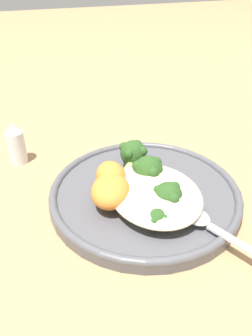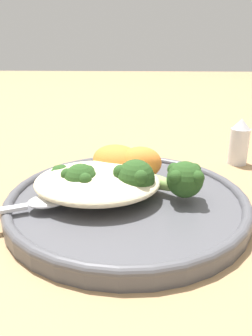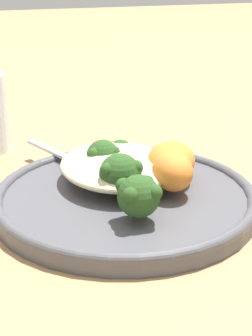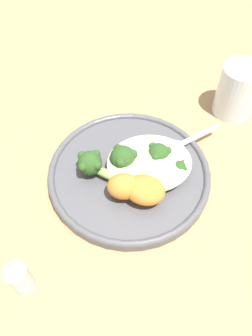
# 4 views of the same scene
# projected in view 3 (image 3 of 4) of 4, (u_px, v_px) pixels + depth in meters

# --- Properties ---
(ground_plane) EXTENTS (4.00, 4.00, 0.00)m
(ground_plane) POSITION_uv_depth(u_px,v_px,m) (129.00, 214.00, 0.59)
(ground_plane) COLOR #9E7A51
(plate) EXTENTS (0.28, 0.28, 0.02)m
(plate) POSITION_uv_depth(u_px,v_px,m) (128.00, 197.00, 0.60)
(plate) COLOR #4C4C51
(plate) RESTS_ON ground_plane
(quinoa_mound) EXTENTS (0.14, 0.12, 0.03)m
(quinoa_mound) POSITION_uv_depth(u_px,v_px,m) (114.00, 166.00, 0.62)
(quinoa_mound) COLOR beige
(quinoa_mound) RESTS_ON plate
(broccoli_stalk_0) EXTENTS (0.10, 0.05, 0.03)m
(broccoli_stalk_0) POSITION_uv_depth(u_px,v_px,m) (131.00, 158.00, 0.65)
(broccoli_stalk_0) COLOR #8EB25B
(broccoli_stalk_0) RESTS_ON plate
(broccoli_stalk_1) EXTENTS (0.10, 0.10, 0.04)m
(broccoli_stalk_1) POSITION_uv_depth(u_px,v_px,m) (117.00, 161.00, 0.62)
(broccoli_stalk_1) COLOR #8EB25B
(broccoli_stalk_1) RESTS_ON plate
(broccoli_stalk_2) EXTENTS (0.05, 0.10, 0.04)m
(broccoli_stalk_2) POSITION_uv_depth(u_px,v_px,m) (124.00, 174.00, 0.57)
(broccoli_stalk_2) COLOR #8EB25B
(broccoli_stalk_2) RESTS_ON plate
(broccoli_stalk_3) EXTENTS (0.10, 0.08, 0.04)m
(broccoli_stalk_3) POSITION_uv_depth(u_px,v_px,m) (142.00, 193.00, 0.54)
(broccoli_stalk_3) COLOR #8EB25B
(broccoli_stalk_3) RESTS_ON plate
(sweet_potato_chunk_0) EXTENTS (0.08, 0.08, 0.04)m
(sweet_potato_chunk_0) POSITION_uv_depth(u_px,v_px,m) (171.00, 161.00, 0.61)
(sweet_potato_chunk_0) COLOR orange
(sweet_potato_chunk_0) RESTS_ON plate
(sweet_potato_chunk_1) EXTENTS (0.06, 0.05, 0.04)m
(sweet_potato_chunk_1) POSITION_uv_depth(u_px,v_px,m) (173.00, 172.00, 0.58)
(sweet_potato_chunk_1) COLOR orange
(sweet_potato_chunk_1) RESTS_ON plate
(spoon) EXTENTS (0.12, 0.07, 0.01)m
(spoon) POSITION_uv_depth(u_px,v_px,m) (72.00, 159.00, 0.66)
(spoon) COLOR silver
(spoon) RESTS_ON plate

